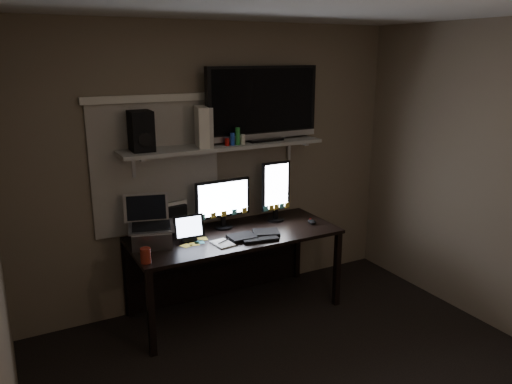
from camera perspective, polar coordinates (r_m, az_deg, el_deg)
back_wall at (r=4.50m, az=-4.58°, el=2.92°), size 3.60×0.00×3.60m
window_blinds at (r=4.30m, az=-11.26°, el=2.75°), size 1.10×0.02×1.10m
desk at (r=4.49m, az=-3.10°, el=-6.41°), size 1.80×0.75×0.73m
wall_shelf at (r=4.30m, az=-3.71°, el=5.28°), size 1.80×0.35×0.03m
monitor_landscape at (r=4.39m, az=-3.81°, el=-1.35°), size 0.51×0.07×0.45m
monitor_portrait at (r=4.58m, az=2.27°, el=0.10°), size 0.28×0.06×0.57m
keyboard at (r=4.24m, az=-0.21°, el=-4.94°), size 0.48×0.25×0.03m
mouse at (r=4.59m, az=6.41°, el=-3.39°), size 0.08×0.11×0.04m
notepad at (r=4.09m, az=-3.84°, el=-5.89°), size 0.16×0.21×0.01m
tablet at (r=4.16m, az=-7.72°, el=-4.09°), size 0.26×0.12×0.22m
file_sorter at (r=4.34m, az=-9.38°, el=-2.99°), size 0.23×0.13×0.27m
laptop at (r=4.07m, az=-11.91°, el=-3.41°), size 0.42×0.37×0.40m
cup at (r=3.80m, az=-12.50°, el=-7.10°), size 0.09×0.09×0.11m
sticky_notes at (r=4.13m, az=-6.25°, el=-5.81°), size 0.40×0.34×0.00m
tv at (r=4.44m, az=0.79°, el=10.06°), size 1.09×0.24×0.65m
game_console at (r=4.19m, az=-6.23°, el=7.44°), size 0.15×0.29×0.33m
speaker at (r=4.07m, az=-13.01°, el=6.81°), size 0.18×0.22×0.32m
bottles at (r=4.25m, az=-2.42°, el=6.41°), size 0.25×0.13×0.15m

